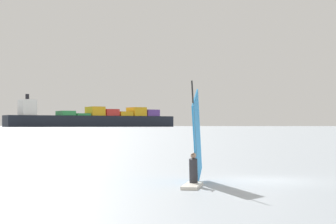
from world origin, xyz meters
TOP-DOWN VIEW (x-y plane):
  - ground_plane at (0.00, 0.00)m, footprint 4000.00×4000.00m
  - windsurfer at (-2.93, -1.70)m, footprint 0.87×4.27m
  - cargo_ship at (-118.82, 621.60)m, footprint 181.78×125.56m

SIDE VIEW (x-z plane):
  - ground_plane at x=0.00m, z-range 0.00..0.00m
  - windsurfer at x=-2.93m, z-range -0.99..3.32m
  - cargo_ship at x=-118.82m, z-range -8.35..27.09m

